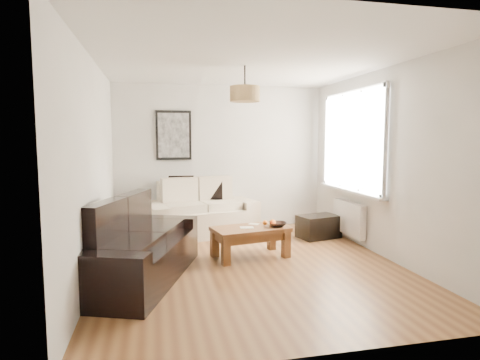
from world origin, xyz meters
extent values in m
plane|color=brown|center=(0.00, 0.00, 0.00)|extent=(4.50, 4.50, 0.00)
cube|color=white|center=(1.82, 0.80, 0.38)|extent=(0.10, 0.90, 0.52)
cylinder|color=tan|center=(0.00, 0.30, 2.23)|extent=(0.40, 0.40, 0.20)
cube|color=black|center=(1.45, 1.13, 0.19)|extent=(0.74, 0.57, 0.37)
cube|color=black|center=(-0.74, 2.00, 0.78)|extent=(0.44, 0.17, 0.43)
cube|color=black|center=(-0.22, 2.00, 0.75)|extent=(0.40, 0.16, 0.39)
imported|color=black|center=(0.46, 0.28, 0.45)|extent=(0.29, 0.29, 0.06)
sphere|color=#EB5013|center=(0.40, 0.32, 0.46)|extent=(0.08, 0.08, 0.07)
sphere|color=orange|center=(0.43, 0.38, 0.46)|extent=(0.09, 0.09, 0.09)
sphere|color=orange|center=(0.31, 0.38, 0.46)|extent=(0.07, 0.07, 0.07)
cube|color=silver|center=(0.03, 0.30, 0.42)|extent=(0.20, 0.15, 0.01)
camera|label=1|loc=(-1.20, -4.90, 1.63)|focal=29.59mm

